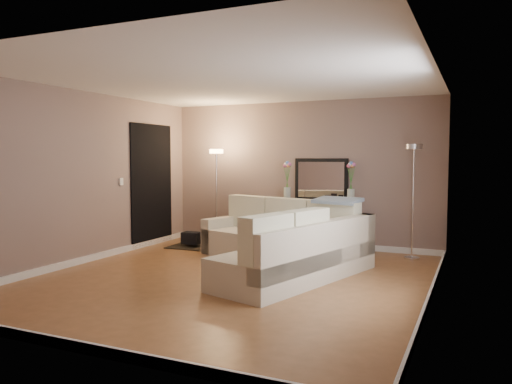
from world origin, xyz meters
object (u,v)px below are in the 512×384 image
at_px(sectional_sofa, 285,244).
at_px(floor_lamp_lit, 216,177).
at_px(console_table, 313,222).
at_px(floor_lamp_unlit, 413,178).

height_order(sectional_sofa, floor_lamp_lit, floor_lamp_lit).
height_order(console_table, floor_lamp_unlit, floor_lamp_unlit).
relative_size(console_table, floor_lamp_unlit, 0.75).
xyz_separation_m(sectional_sofa, floor_lamp_lit, (-1.85, 1.33, 0.89)).
bearing_deg(floor_lamp_lit, sectional_sofa, -35.69).
bearing_deg(console_table, sectional_sofa, -87.22).
bearing_deg(floor_lamp_lit, floor_lamp_unlit, 1.17).
bearing_deg(sectional_sofa, console_table, 92.78).
bearing_deg(floor_lamp_unlit, console_table, 172.59).
relative_size(console_table, floor_lamp_lit, 0.78).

